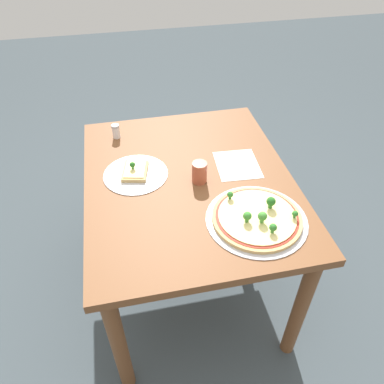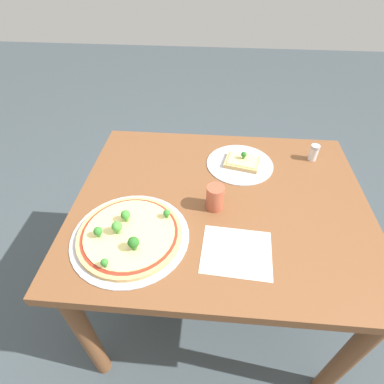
{
  "view_description": "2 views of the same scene",
  "coord_description": "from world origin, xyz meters",
  "px_view_note": "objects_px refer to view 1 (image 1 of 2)",
  "views": [
    {
      "loc": [
        1.17,
        -0.23,
        1.69
      ],
      "look_at": [
        0.11,
        -0.01,
        0.73
      ],
      "focal_mm": 35.0,
      "sensor_mm": 36.0,
      "label": 1
    },
    {
      "loc": [
        0.04,
        0.77,
        1.45
      ],
      "look_at": [
        0.11,
        -0.01,
        0.73
      ],
      "focal_mm": 28.0,
      "sensor_mm": 36.0,
      "label": 2
    }
  ],
  "objects_px": {
    "drinking_cup": "(199,172)",
    "condiment_shaker": "(116,131)",
    "pizza_tray_whole": "(257,218)",
    "pizza_tray_slice": "(135,172)",
    "dining_table": "(189,197)"
  },
  "relations": [
    {
      "from": "drinking_cup",
      "to": "condiment_shaker",
      "type": "height_order",
      "value": "drinking_cup"
    },
    {
      "from": "pizza_tray_whole",
      "to": "pizza_tray_slice",
      "type": "relative_size",
      "value": 1.38
    },
    {
      "from": "pizza_tray_whole",
      "to": "drinking_cup",
      "type": "height_order",
      "value": "drinking_cup"
    },
    {
      "from": "dining_table",
      "to": "pizza_tray_slice",
      "type": "distance_m",
      "value": 0.25
    },
    {
      "from": "pizza_tray_slice",
      "to": "dining_table",
      "type": "bearing_deg",
      "value": 70.2
    },
    {
      "from": "pizza_tray_slice",
      "to": "condiment_shaker",
      "type": "bearing_deg",
      "value": -168.48
    },
    {
      "from": "dining_table",
      "to": "pizza_tray_whole",
      "type": "bearing_deg",
      "value": 34.44
    },
    {
      "from": "pizza_tray_slice",
      "to": "condiment_shaker",
      "type": "distance_m",
      "value": 0.3
    },
    {
      "from": "pizza_tray_whole",
      "to": "dining_table",
      "type": "bearing_deg",
      "value": -145.56
    },
    {
      "from": "dining_table",
      "to": "pizza_tray_whole",
      "type": "height_order",
      "value": "pizza_tray_whole"
    },
    {
      "from": "pizza_tray_whole",
      "to": "condiment_shaker",
      "type": "height_order",
      "value": "pizza_tray_whole"
    },
    {
      "from": "pizza_tray_slice",
      "to": "drinking_cup",
      "type": "bearing_deg",
      "value": 68.33
    },
    {
      "from": "dining_table",
      "to": "drinking_cup",
      "type": "bearing_deg",
      "value": 59.07
    },
    {
      "from": "pizza_tray_whole",
      "to": "pizza_tray_slice",
      "type": "xyz_separation_m",
      "value": [
        -0.36,
        -0.41,
        -0.01
      ]
    },
    {
      "from": "dining_table",
      "to": "condiment_shaker",
      "type": "xyz_separation_m",
      "value": [
        -0.37,
        -0.27,
        0.13
      ]
    }
  ]
}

